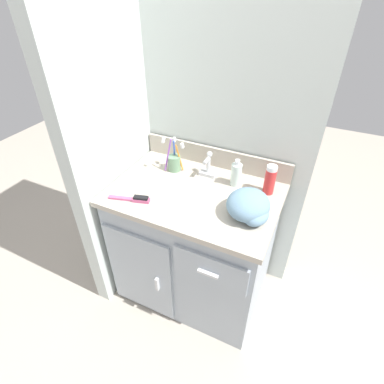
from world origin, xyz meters
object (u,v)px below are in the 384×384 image
soap_dispenser (236,174)px  shaving_cream_can (270,180)px  toothbrush_cup (174,162)px  hairbrush (135,199)px  hand_towel (250,206)px

soap_dispenser → shaving_cream_can: bearing=1.1°
toothbrush_cup → shaving_cream_can: size_ratio=1.32×
shaving_cream_can → hairbrush: (-0.57, -0.34, -0.07)m
soap_dispenser → hand_towel: soap_dispenser is taller
soap_dispenser → hand_towel: size_ratio=0.71×
toothbrush_cup → hairbrush: toothbrush_cup is taller
shaving_cream_can → hand_towel: bearing=-99.4°
hairbrush → hand_towel: (0.53, 0.13, 0.05)m
hand_towel → soap_dispenser: bearing=122.7°
toothbrush_cup → soap_dispenser: toothbrush_cup is taller
soap_dispenser → shaving_cream_can: 0.17m
shaving_cream_can → hairbrush: size_ratio=0.75×
shaving_cream_can → hairbrush: bearing=-148.8°
toothbrush_cup → shaving_cream_can: bearing=1.5°
toothbrush_cup → hand_towel: bearing=-22.4°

